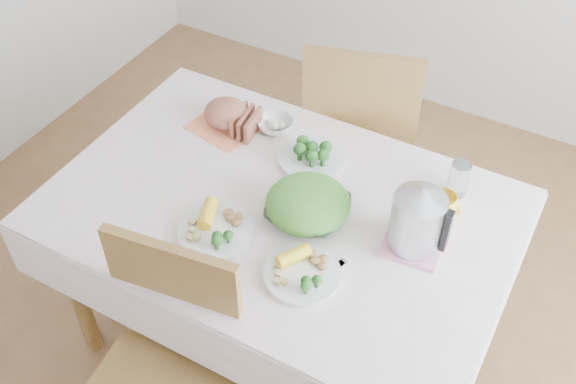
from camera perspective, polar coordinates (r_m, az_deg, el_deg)
The scene contains 18 objects.
floor at distance 2.80m, azimuth -0.57°, elevation -12.18°, with size 3.60×3.60×0.00m, color brown.
dining_table at distance 2.49m, azimuth -0.63°, elevation -7.44°, with size 1.40×0.90×0.75m, color brown.
tablecloth at distance 2.21m, azimuth -0.71°, elevation -1.33°, with size 1.50×1.00×0.01m, color white.
chair_far at distance 2.93m, azimuth 6.21°, elevation 4.50°, with size 0.46×0.46×1.03m, color brown.
salad_bowl at distance 2.14m, azimuth 1.68°, elevation -1.62°, with size 0.25×0.25×0.06m, color white.
dinner_plate_left at distance 2.12m, azimuth -6.09°, elevation -3.31°, with size 0.24×0.24×0.02m, color white.
dinner_plate_right at distance 2.00m, azimuth 1.20°, elevation -6.96°, with size 0.23×0.23×0.02m, color white.
broccoli_plate at distance 2.35m, azimuth 2.02°, elevation 2.79°, with size 0.24×0.24×0.02m, color beige.
napkin at distance 2.52m, azimuth -5.17°, elevation 5.72°, with size 0.23×0.23×0.00m, color #FF8655.
bread_loaf at distance 2.49m, azimuth -5.25°, elevation 6.72°, with size 0.17×0.16×0.10m, color brown.
fruit_bowl at distance 2.48m, azimuth -1.08°, elevation 5.68°, with size 0.13×0.13×0.04m, color white.
yellow_mug at distance 2.21m, azimuth 12.97°, elevation -0.99°, with size 0.09×0.09×0.07m, color gold.
glass_tumbler at distance 2.27m, azimuth 14.25°, elevation 1.12°, with size 0.07×0.07×0.13m, color white.
pink_tray at distance 2.12m, azimuth 10.51°, elevation -4.28°, with size 0.18×0.18×0.01m, color pink.
electric_kettle at distance 2.03m, azimuth 10.92°, elevation -2.18°, with size 0.16×0.16×0.23m, color #B2B5BA.
fork_left at distance 2.09m, azimuth -6.90°, elevation -4.89°, with size 0.02×0.18×0.00m, color silver.
fork_right at distance 2.01m, azimuth 2.90°, elevation -7.14°, with size 0.02×0.17×0.00m, color silver.
knife at distance 2.10m, azimuth -6.44°, elevation -4.28°, with size 0.02×0.19×0.00m, color silver.
Camera 1 is at (0.77, -1.33, 2.34)m, focal length 42.00 mm.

